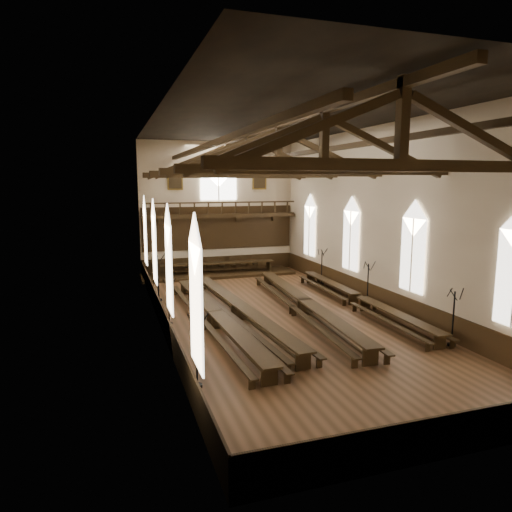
{
  "coord_description": "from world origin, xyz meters",
  "views": [
    {
      "loc": [
        -8.18,
        -21.55,
        6.9
      ],
      "look_at": [
        -0.69,
        1.5,
        3.0
      ],
      "focal_mm": 32.0,
      "sensor_mm": 36.0,
      "label": 1
    }
  ],
  "objects": [
    {
      "name": "portraits",
      "position": [
        0.0,
        12.9,
        7.1
      ],
      "size": [
        7.75,
        0.09,
        1.45
      ],
      "color": "brown",
      "rests_on": "room_walls"
    },
    {
      "name": "wainscot_band",
      "position": [
        0.0,
        0.0,
        0.6
      ],
      "size": [
        12.0,
        26.0,
        1.2
      ],
      "color": "#352210",
      "rests_on": "ground"
    },
    {
      "name": "roof_trusses",
      "position": [
        0.0,
        -0.0,
        8.22
      ],
      "size": [
        11.7,
        25.7,
        2.8
      ],
      "color": "#31200F",
      "rests_on": "room_walls"
    },
    {
      "name": "high_table",
      "position": [
        -0.46,
        11.4,
        0.87
      ],
      "size": [
        8.6,
        1.31,
        0.8
      ],
      "color": "#31200F",
      "rests_on": "dais"
    },
    {
      "name": "high_chairs",
      "position": [
        -0.46,
        12.23,
        0.74
      ],
      "size": [
        6.74,
        0.44,
        1.0
      ],
      "color": "#31200F",
      "rests_on": "dais"
    },
    {
      "name": "refectory_row_c",
      "position": [
        1.57,
        -0.04,
        0.6
      ],
      "size": [
        2.18,
        15.17,
        0.82
      ],
      "color": "#31200F",
      "rests_on": "ground"
    },
    {
      "name": "candelabrum_right_mid",
      "position": [
        5.55,
        0.33,
        0.78
      ],
      "size": [
        0.74,
        0.78,
        2.57
      ],
      "color": "black",
      "rests_on": "ground"
    },
    {
      "name": "end_window",
      "position": [
        0.0,
        12.9,
        7.22
      ],
      "size": [
        2.8,
        0.12,
        3.8
      ],
      "color": "white",
      "rests_on": "room_walls"
    },
    {
      "name": "refectory_row_d",
      "position": [
        4.94,
        0.16,
        0.53
      ],
      "size": [
        1.65,
        14.23,
        0.73
      ],
      "color": "#31200F",
      "rests_on": "ground"
    },
    {
      "name": "side_windows",
      "position": [
        -0.0,
        -0.0,
        3.74
      ],
      "size": [
        11.85,
        19.8,
        4.5
      ],
      "color": "white",
      "rests_on": "room_walls"
    },
    {
      "name": "ground",
      "position": [
        0.0,
        0.0,
        0.0
      ],
      "size": [
        26.0,
        26.0,
        0.0
      ],
      "primitive_type": "plane",
      "color": "brown",
      "rests_on": "ground"
    },
    {
      "name": "candelabrum_left_near",
      "position": [
        -5.55,
        -6.97,
        0.78
      ],
      "size": [
        0.73,
        0.79,
        2.58
      ],
      "color": "black",
      "rests_on": "ground"
    },
    {
      "name": "candelabrum_left_mid",
      "position": [
        -5.55,
        0.36,
        0.7
      ],
      "size": [
        0.67,
        0.7,
        2.31
      ],
      "color": "black",
      "rests_on": "ground"
    },
    {
      "name": "dais",
      "position": [
        -0.46,
        11.4,
        0.1
      ],
      "size": [
        11.4,
        2.91,
        0.19
      ],
      "primitive_type": "cube",
      "color": "#352210",
      "rests_on": "ground"
    },
    {
      "name": "candelabrum_right_near",
      "position": [
        5.55,
        -6.39,
        0.77
      ],
      "size": [
        0.77,
        0.72,
        2.53
      ],
      "color": "black",
      "rests_on": "ground"
    },
    {
      "name": "room_walls",
      "position": [
        0.0,
        0.0,
        6.46
      ],
      "size": [
        26.0,
        26.0,
        26.0
      ],
      "color": "beige",
      "rests_on": "ground"
    },
    {
      "name": "candelabrum_left_far",
      "position": [
        -5.55,
        5.19,
        0.87
      ],
      "size": [
        0.8,
        0.88,
        2.87
      ],
      "color": "black",
      "rests_on": "ground"
    },
    {
      "name": "candelabrum_right_far",
      "position": [
        5.55,
        6.16,
        0.76
      ],
      "size": [
        0.72,
        0.75,
        2.49
      ],
      "color": "black",
      "rests_on": "ground"
    },
    {
      "name": "refectory_row_a",
      "position": [
        -3.47,
        -0.64,
        0.57
      ],
      "size": [
        1.89,
        14.81,
        0.79
      ],
      "color": "#31200F",
      "rests_on": "ground"
    },
    {
      "name": "refectory_row_b",
      "position": [
        -2.01,
        0.27,
        0.58
      ],
      "size": [
        2.1,
        14.92,
        0.8
      ],
      "color": "#31200F",
      "rests_on": "ground"
    },
    {
      "name": "minstrels_gallery",
      "position": [
        0.0,
        12.66,
        3.91
      ],
      "size": [
        11.8,
        1.24,
        3.7
      ],
      "color": "#31200F",
      "rests_on": "room_walls"
    }
  ]
}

